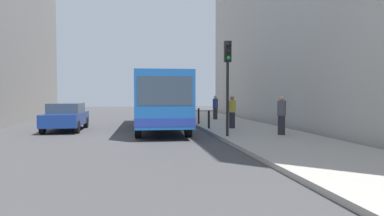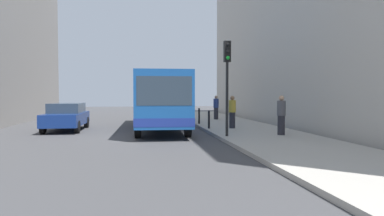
% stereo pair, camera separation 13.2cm
% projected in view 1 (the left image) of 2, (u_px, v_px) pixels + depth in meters
% --- Properties ---
extents(ground_plane, '(80.00, 80.00, 0.00)m').
position_uv_depth(ground_plane, '(144.00, 137.00, 16.01)').
color(ground_plane, '#424244').
extents(sidewalk, '(4.40, 40.00, 0.15)m').
position_uv_depth(sidewalk, '(257.00, 133.00, 16.87)').
color(sidewalk, '#ADA89E').
rests_on(sidewalk, ground).
extents(bus, '(2.88, 11.10, 3.00)m').
position_uv_depth(bus, '(160.00, 98.00, 19.72)').
color(bus, '#19519E').
rests_on(bus, ground).
extents(car_beside_bus, '(1.89, 4.41, 1.48)m').
position_uv_depth(car_beside_bus, '(66.00, 116.00, 18.80)').
color(car_beside_bus, navy).
rests_on(car_beside_bus, ground).
extents(traffic_light, '(0.28, 0.33, 4.10)m').
position_uv_depth(traffic_light, '(228.00, 70.00, 15.02)').
color(traffic_light, black).
rests_on(traffic_light, sidewalk).
extents(bollard_near, '(0.11, 0.11, 0.95)m').
position_uv_depth(bollard_near, '(209.00, 119.00, 18.46)').
color(bollard_near, black).
rests_on(bollard_near, sidewalk).
extents(bollard_mid, '(0.11, 0.11, 0.95)m').
position_uv_depth(bollard_mid, '(199.00, 116.00, 21.42)').
color(bollard_mid, black).
rests_on(bollard_mid, sidewalk).
extents(bollard_far, '(0.11, 0.11, 0.95)m').
position_uv_depth(bollard_far, '(191.00, 113.00, 24.38)').
color(bollard_far, black).
rests_on(bollard_far, sidewalk).
extents(pedestrian_near_signal, '(0.38, 0.38, 1.76)m').
position_uv_depth(pedestrian_near_signal, '(281.00, 115.00, 15.56)').
color(pedestrian_near_signal, '#26262D').
rests_on(pedestrian_near_signal, sidewalk).
extents(pedestrian_mid_sidewalk, '(0.38, 0.38, 1.73)m').
position_uv_depth(pedestrian_mid_sidewalk, '(232.00, 112.00, 18.63)').
color(pedestrian_mid_sidewalk, '#26262D').
rests_on(pedestrian_mid_sidewalk, sidewalk).
extents(pedestrian_far_sidewalk, '(0.38, 0.38, 1.72)m').
position_uv_depth(pedestrian_far_sidewalk, '(215.00, 107.00, 25.14)').
color(pedestrian_far_sidewalk, '#26262D').
rests_on(pedestrian_far_sidewalk, sidewalk).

